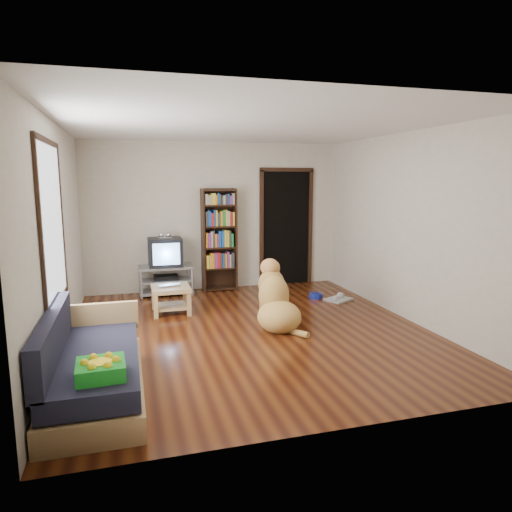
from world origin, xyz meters
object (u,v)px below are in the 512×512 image
object	(u,v)px
tv_stand	(166,279)
crt_tv	(165,252)
dog	(276,302)
sofa	(91,370)
dog_bowl	(316,296)
grey_rag	(339,299)
green_cushion	(101,369)
laptop	(171,286)
coffee_table	(171,294)
bookshelf	(219,234)

from	to	relation	value
tv_stand	crt_tv	size ratio (longest dim) A/B	1.55
tv_stand	dog	distance (m)	2.50
sofa	dog	bearing A→B (deg)	33.45
dog_bowl	dog	size ratio (longest dim) A/B	0.20
grey_rag	dog	distance (m)	1.75
green_cushion	laptop	world-z (taller)	green_cushion
green_cushion	laptop	size ratio (longest dim) A/B	1.12
coffee_table	laptop	bearing A→B (deg)	-90.00
coffee_table	sofa	bearing A→B (deg)	-110.77
laptop	crt_tv	world-z (taller)	crt_tv
sofa	coffee_table	bearing A→B (deg)	69.23
tv_stand	sofa	world-z (taller)	sofa
green_cushion	tv_stand	world-z (taller)	green_cushion
sofa	coffee_table	xyz separation A→B (m)	(0.95, 2.50, 0.02)
dog_bowl	sofa	world-z (taller)	sofa
crt_tv	coffee_table	bearing A→B (deg)	-91.34
green_cushion	dog_bowl	xyz separation A→B (m)	(3.23, 3.27, -0.44)
dog_bowl	grey_rag	distance (m)	0.39
laptop	sofa	world-z (taller)	sofa
sofa	dog	size ratio (longest dim) A/B	1.62
green_cushion	tv_stand	size ratio (longest dim) A/B	0.41
bookshelf	sofa	world-z (taller)	bookshelf
green_cushion	dog	xyz separation A→B (m)	(2.11, 2.04, -0.14)
grey_rag	tv_stand	world-z (taller)	tv_stand
dog_bowl	sofa	distance (m)	4.32
dog_bowl	coffee_table	xyz separation A→B (m)	(-2.40, -0.21, 0.24)
tv_stand	coffee_table	bearing A→B (deg)	-91.36
dog_bowl	bookshelf	world-z (taller)	bookshelf
laptop	crt_tv	bearing A→B (deg)	74.47
bookshelf	coffee_table	distance (m)	1.73
crt_tv	dog	size ratio (longest dim) A/B	0.52
coffee_table	bookshelf	bearing A→B (deg)	51.48
laptop	dog	world-z (taller)	dog
dog	dog_bowl	bearing A→B (deg)	47.88
green_cushion	dog	size ratio (longest dim) A/B	0.33
coffee_table	dog	world-z (taller)	dog
tv_stand	laptop	bearing A→B (deg)	-91.33
dog_bowl	coffee_table	size ratio (longest dim) A/B	0.40
tv_stand	coffee_table	world-z (taller)	tv_stand
bookshelf	sofa	bearing A→B (deg)	-117.32
green_cushion	coffee_table	size ratio (longest dim) A/B	0.67
dog_bowl	tv_stand	distance (m)	2.56
bookshelf	grey_rag	bearing A→B (deg)	-36.20
grey_rag	coffee_table	size ratio (longest dim) A/B	0.73
green_cushion	dog_bowl	bearing A→B (deg)	42.55
green_cushion	tv_stand	distance (m)	4.28
bookshelf	crt_tv	bearing A→B (deg)	-175.68
crt_tv	bookshelf	xyz separation A→B (m)	(0.95, 0.07, 0.26)
dog_bowl	grey_rag	size ratio (longest dim) A/B	0.55
crt_tv	coffee_table	world-z (taller)	crt_tv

